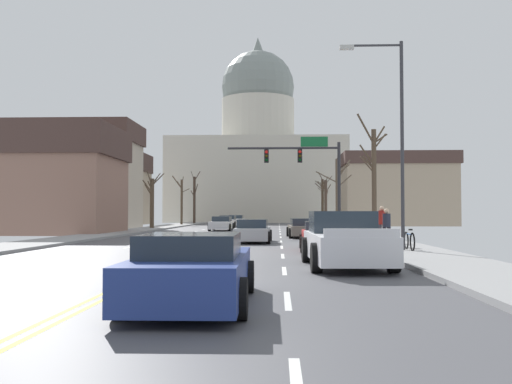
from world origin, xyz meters
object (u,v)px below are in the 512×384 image
object	(u,v)px
signal_gantry	(307,165)
street_lamp_right	(394,126)
bicycle_parked	(409,241)
pedestrian_01	(382,222)
sedan_near_01	(253,231)
sedan_oncoming_02	(236,220)
pickup_truck_near_03	(345,242)
sedan_near_00	(304,228)
sedan_near_02	(324,237)
sedan_near_04	(193,271)
pedestrian_00	(387,225)
sedan_oncoming_00	(222,224)
sedan_oncoming_01	(228,222)

from	to	relation	value
signal_gantry	street_lamp_right	xyz separation A→B (m)	(2.49, -17.36, 0.07)
street_lamp_right	bicycle_parked	size ratio (longest dim) A/B	4.63
street_lamp_right	pedestrian_01	distance (m)	6.63
sedan_near_01	sedan_oncoming_02	world-z (taller)	sedan_oncoming_02
pedestrian_01	bicycle_parked	xyz separation A→B (m)	(0.09, -5.26, -0.64)
signal_gantry	pickup_truck_near_03	bearing A→B (deg)	-90.19
sedan_near_00	bicycle_parked	bearing A→B (deg)	-75.82
street_lamp_right	sedan_near_01	world-z (taller)	street_lamp_right
sedan_oncoming_02	bicycle_parked	bearing A→B (deg)	-77.53
sedan_near_02	bicycle_parked	xyz separation A→B (m)	(3.18, -1.46, -0.09)
sedan_near_04	pedestrian_00	size ratio (longest dim) A/B	2.90
sedan_near_01	sedan_near_04	xyz separation A→B (m)	(-0.15, -20.25, 0.01)
sedan_near_01	bicycle_parked	bearing A→B (deg)	-49.95
sedan_near_02	bicycle_parked	bearing A→B (deg)	-24.66
sedan_oncoming_00	street_lamp_right	bearing A→B (deg)	-70.61
street_lamp_right	sedan_oncoming_01	world-z (taller)	street_lamp_right
sedan_near_01	pickup_truck_near_03	size ratio (longest dim) A/B	0.84
sedan_oncoming_00	sedan_near_02	bearing A→B (deg)	-74.85
street_lamp_right	sedan_near_01	bearing A→B (deg)	127.12
sedan_near_00	bicycle_parked	world-z (taller)	sedan_near_00
street_lamp_right	pedestrian_00	world-z (taller)	street_lamp_right
pedestrian_01	pedestrian_00	bearing A→B (deg)	-96.19
sedan_oncoming_01	sedan_near_02	bearing A→B (deg)	-78.65
street_lamp_right	sedan_near_04	world-z (taller)	street_lamp_right
pickup_truck_near_03	bicycle_parked	world-z (taller)	pickup_truck_near_03
sedan_near_04	sedan_oncoming_00	xyz separation A→B (m)	(-3.43, 39.34, -0.01)
street_lamp_right	sedan_oncoming_00	world-z (taller)	street_lamp_right
sedan_near_00	pickup_truck_near_03	xyz separation A→B (m)	(0.31, -19.25, 0.16)
sedan_near_01	pedestrian_01	bearing A→B (deg)	-20.81
signal_gantry	street_lamp_right	size ratio (longest dim) A/B	0.96
street_lamp_right	sedan_near_02	xyz separation A→B (m)	(-2.60, 1.54, -4.43)
sedan_near_02	pedestrian_00	world-z (taller)	pedestrian_00
sedan_near_02	sedan_near_04	distance (m)	14.44
sedan_oncoming_01	sedan_oncoming_02	distance (m)	8.56
pedestrian_01	signal_gantry	bearing A→B (deg)	103.95
sedan_near_04	sedan_oncoming_01	distance (m)	50.36
sedan_near_04	sedan_near_02	bearing A→B (deg)	76.27
sedan_near_02	pickup_truck_near_03	bearing A→B (deg)	-89.73
pickup_truck_near_03	pedestrian_01	xyz separation A→B (m)	(3.06, 10.80, 0.39)
signal_gantry	sedan_oncoming_00	size ratio (longest dim) A/B	1.85
sedan_near_02	sedan_oncoming_02	xyz separation A→B (m)	(-7.04, 44.74, 0.01)
pedestrian_01	bicycle_parked	world-z (taller)	pedestrian_01
sedan_oncoming_02	bicycle_parked	distance (m)	47.32
street_lamp_right	sedan_oncoming_02	bearing A→B (deg)	101.76
sedan_oncoming_00	sedan_oncoming_02	world-z (taller)	sedan_oncoming_02
sedan_near_01	pickup_truck_near_03	bearing A→B (deg)	-75.94
pickup_truck_near_03	sedan_oncoming_00	world-z (taller)	pickup_truck_near_03
sedan_near_02	pickup_truck_near_03	world-z (taller)	pickup_truck_near_03
street_lamp_right	pedestrian_01	xyz separation A→B (m)	(0.49, 5.35, -3.88)
sedan_near_04	sedan_oncoming_01	size ratio (longest dim) A/B	1.02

